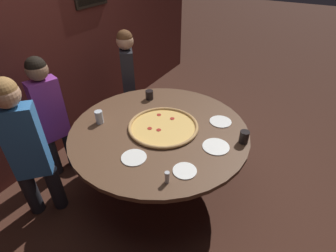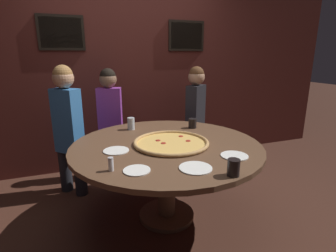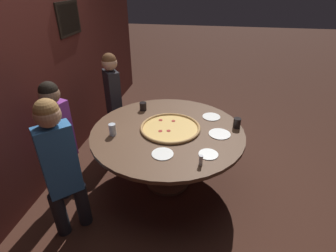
{
  "view_description": "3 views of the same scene",
  "coord_description": "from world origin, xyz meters",
  "px_view_note": "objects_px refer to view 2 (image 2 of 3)",
  "views": [
    {
      "loc": [
        -1.7,
        -1.06,
        2.18
      ],
      "look_at": [
        0.03,
        -0.08,
        0.78
      ],
      "focal_mm": 28.0,
      "sensor_mm": 36.0,
      "label": 1
    },
    {
      "loc": [
        -0.75,
        -2.07,
        1.51
      ],
      "look_at": [
        -0.01,
        -0.08,
        0.92
      ],
      "focal_mm": 28.0,
      "sensor_mm": 36.0,
      "label": 2
    },
    {
      "loc": [
        -2.43,
        -0.43,
        2.2
      ],
      "look_at": [
        0.03,
        0.0,
        0.77
      ],
      "focal_mm": 28.0,
      "sensor_mm": 36.0,
      "label": 3
    }
  ],
  "objects_px": {
    "drink_cup_near_left": "(131,124)",
    "white_plate_left_side": "(234,156)",
    "condiment_shaker": "(111,164)",
    "diner_side_right": "(195,113)",
    "drink_cup_far_right": "(234,168)",
    "giant_pizza": "(171,143)",
    "drink_cup_far_left": "(192,123)",
    "dining_table": "(167,156)",
    "white_plate_right_side": "(137,170)",
    "white_plate_beside_cup": "(196,168)",
    "diner_far_left": "(110,117)",
    "diner_side_left": "(68,124)",
    "white_plate_far_back": "(116,151)"
  },
  "relations": [
    {
      "from": "dining_table",
      "to": "white_plate_right_side",
      "type": "xyz_separation_m",
      "value": [
        -0.38,
        -0.46,
        0.12
      ]
    },
    {
      "from": "giant_pizza",
      "to": "drink_cup_near_left",
      "type": "bearing_deg",
      "value": 111.56
    },
    {
      "from": "condiment_shaker",
      "to": "diner_side_right",
      "type": "height_order",
      "value": "diner_side_right"
    },
    {
      "from": "drink_cup_far_left",
      "to": "diner_side_left",
      "type": "xyz_separation_m",
      "value": [
        -1.26,
        0.41,
        0.01
      ]
    },
    {
      "from": "white_plate_far_back",
      "to": "diner_side_right",
      "type": "height_order",
      "value": "diner_side_right"
    },
    {
      "from": "white_plate_far_back",
      "to": "diner_side_right",
      "type": "distance_m",
      "value": 1.49
    },
    {
      "from": "drink_cup_near_left",
      "to": "diner_side_right",
      "type": "relative_size",
      "value": 0.09
    },
    {
      "from": "drink_cup_near_left",
      "to": "white_plate_far_back",
      "type": "xyz_separation_m",
      "value": [
        -0.26,
        -0.59,
        -0.06
      ]
    },
    {
      "from": "dining_table",
      "to": "condiment_shaker",
      "type": "bearing_deg",
      "value": -143.86
    },
    {
      "from": "diner_far_left",
      "to": "diner_side_left",
      "type": "xyz_separation_m",
      "value": [
        -0.48,
        -0.29,
        0.03
      ]
    },
    {
      "from": "white_plate_far_back",
      "to": "diner_side_right",
      "type": "xyz_separation_m",
      "value": [
        1.17,
        0.92,
        0.03
      ]
    },
    {
      "from": "giant_pizza",
      "to": "diner_side_right",
      "type": "relative_size",
      "value": 0.49
    },
    {
      "from": "drink_cup_far_left",
      "to": "condiment_shaker",
      "type": "height_order",
      "value": "drink_cup_far_left"
    },
    {
      "from": "dining_table",
      "to": "white_plate_left_side",
      "type": "distance_m",
      "value": 0.62
    },
    {
      "from": "condiment_shaker",
      "to": "drink_cup_far_left",
      "type": "bearing_deg",
      "value": 38.7
    },
    {
      "from": "diner_far_left",
      "to": "drink_cup_far_right",
      "type": "bearing_deg",
      "value": 122.94
    },
    {
      "from": "white_plate_left_side",
      "to": "diner_far_left",
      "type": "relative_size",
      "value": 0.16
    },
    {
      "from": "drink_cup_far_right",
      "to": "diner_far_left",
      "type": "xyz_separation_m",
      "value": [
        -0.53,
        1.84,
        -0.03
      ]
    },
    {
      "from": "white_plate_beside_cup",
      "to": "white_plate_right_side",
      "type": "xyz_separation_m",
      "value": [
        -0.39,
        0.1,
        0.0
      ]
    },
    {
      "from": "drink_cup_near_left",
      "to": "white_plate_left_side",
      "type": "distance_m",
      "value": 1.18
    },
    {
      "from": "giant_pizza",
      "to": "drink_cup_far_left",
      "type": "bearing_deg",
      "value": 45.78
    },
    {
      "from": "diner_side_right",
      "to": "diner_side_left",
      "type": "relative_size",
      "value": 0.97
    },
    {
      "from": "drink_cup_far_right",
      "to": "diner_side_right",
      "type": "distance_m",
      "value": 1.72
    },
    {
      "from": "drink_cup_far_left",
      "to": "white_plate_far_back",
      "type": "relative_size",
      "value": 0.48
    },
    {
      "from": "diner_far_left",
      "to": "diner_side_left",
      "type": "relative_size",
      "value": 0.96
    },
    {
      "from": "dining_table",
      "to": "condiment_shaker",
      "type": "height_order",
      "value": "condiment_shaker"
    },
    {
      "from": "white_plate_far_back",
      "to": "white_plate_right_side",
      "type": "xyz_separation_m",
      "value": [
        0.07,
        -0.43,
        0.0
      ]
    },
    {
      "from": "drink_cup_far_right",
      "to": "diner_side_left",
      "type": "bearing_deg",
      "value": 123.11
    },
    {
      "from": "white_plate_right_side",
      "to": "diner_side_right",
      "type": "height_order",
      "value": "diner_side_right"
    },
    {
      "from": "drink_cup_far_left",
      "to": "giant_pizza",
      "type": "bearing_deg",
      "value": -134.22
    },
    {
      "from": "drink_cup_far_right",
      "to": "white_plate_far_back",
      "type": "relative_size",
      "value": 0.54
    },
    {
      "from": "white_plate_far_back",
      "to": "white_plate_right_side",
      "type": "relative_size",
      "value": 1.12
    },
    {
      "from": "white_plate_right_side",
      "to": "white_plate_beside_cup",
      "type": "bearing_deg",
      "value": -14.73
    },
    {
      "from": "drink_cup_far_left",
      "to": "condiment_shaker",
      "type": "distance_m",
      "value": 1.26
    },
    {
      "from": "giant_pizza",
      "to": "drink_cup_far_left",
      "type": "xyz_separation_m",
      "value": [
        0.4,
        0.42,
        0.04
      ]
    },
    {
      "from": "condiment_shaker",
      "to": "diner_side_right",
      "type": "relative_size",
      "value": 0.07
    },
    {
      "from": "drink_cup_far_right",
      "to": "white_plate_left_side",
      "type": "distance_m",
      "value": 0.35
    },
    {
      "from": "white_plate_beside_cup",
      "to": "diner_side_right",
      "type": "height_order",
      "value": "diner_side_right"
    },
    {
      "from": "diner_side_left",
      "to": "white_plate_beside_cup",
      "type": "bearing_deg",
      "value": 166.78
    },
    {
      "from": "drink_cup_far_left",
      "to": "diner_side_right",
      "type": "distance_m",
      "value": 0.58
    },
    {
      "from": "diner_far_left",
      "to": "drink_cup_near_left",
      "type": "bearing_deg",
      "value": 121.5
    },
    {
      "from": "white_plate_right_side",
      "to": "diner_side_left",
      "type": "xyz_separation_m",
      "value": [
        -0.44,
        1.26,
        0.05
      ]
    },
    {
      "from": "giant_pizza",
      "to": "white_plate_beside_cup",
      "type": "relative_size",
      "value": 2.87
    },
    {
      "from": "white_plate_far_back",
      "to": "diner_far_left",
      "type": "xyz_separation_m",
      "value": [
        0.12,
        1.13,
        0.02
      ]
    },
    {
      "from": "diner_side_right",
      "to": "drink_cup_near_left",
      "type": "bearing_deg",
      "value": -18.7
    },
    {
      "from": "drink_cup_far_left",
      "to": "white_plate_right_side",
      "type": "bearing_deg",
      "value": -133.98
    },
    {
      "from": "drink_cup_near_left",
      "to": "white_plate_right_side",
      "type": "height_order",
      "value": "drink_cup_near_left"
    },
    {
      "from": "condiment_shaker",
      "to": "white_plate_left_side",
      "type": "bearing_deg",
      "value": -4.05
    },
    {
      "from": "white_plate_beside_cup",
      "to": "diner_side_left",
      "type": "height_order",
      "value": "diner_side_left"
    },
    {
      "from": "white_plate_beside_cup",
      "to": "diner_side_right",
      "type": "xyz_separation_m",
      "value": [
        0.71,
        1.46,
        0.03
      ]
    }
  ]
}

